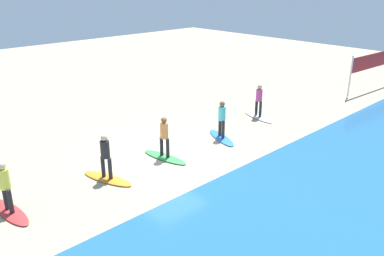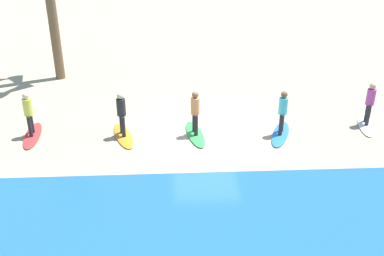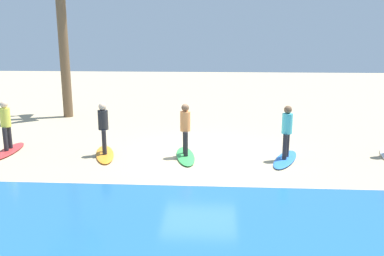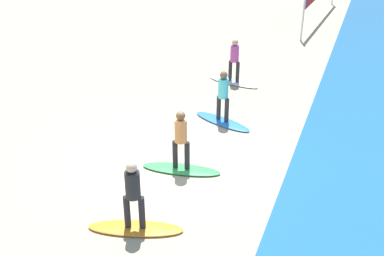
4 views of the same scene
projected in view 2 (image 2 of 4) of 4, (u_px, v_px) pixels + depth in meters
name	position (u px, v px, depth m)	size (l,w,h in m)	color
ground_plane	(206.00, 130.00, 17.23)	(60.00, 60.00, 0.00)	tan
surfboard_white	(366.00, 124.00, 17.59)	(2.10, 0.56, 0.09)	white
surfer_white	(370.00, 100.00, 17.14)	(0.32, 0.45, 1.64)	#232328
surfboard_blue	(280.00, 134.00, 16.88)	(2.10, 0.56, 0.09)	blue
surfer_blue	(283.00, 109.00, 16.42)	(0.32, 0.44, 1.64)	#232328
surfboard_green	(195.00, 134.00, 16.87)	(2.10, 0.56, 0.09)	green
surfer_green	(195.00, 110.00, 16.42)	(0.32, 0.46, 1.64)	#232328
surfboard_orange	(123.00, 136.00, 16.77)	(2.10, 0.56, 0.09)	orange
surfer_orange	(121.00, 111.00, 16.32)	(0.32, 0.45, 1.64)	#232328
surfboard_red	(33.00, 135.00, 16.79)	(2.10, 0.56, 0.09)	red
surfer_red	(28.00, 111.00, 16.33)	(0.32, 0.46, 1.64)	#232328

